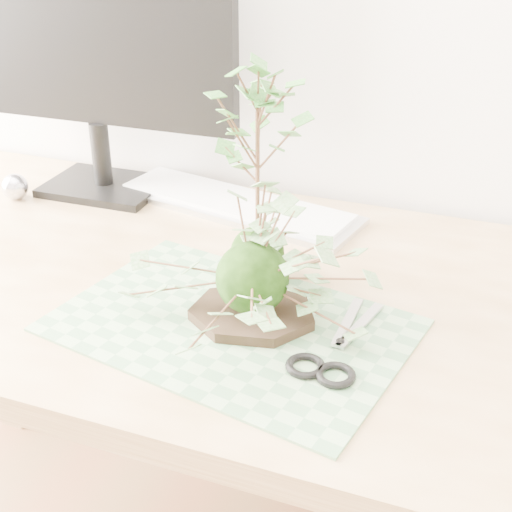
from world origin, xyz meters
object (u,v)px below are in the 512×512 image
object	(u,v)px
ivy_kokedama	(252,247)
monitor	(92,43)
desk	(229,328)
keyboard	(235,204)
maple_kokedama	(258,126)

from	to	relation	value
ivy_kokedama	monitor	world-z (taller)	monitor
desk	keyboard	size ratio (longest dim) A/B	3.24
maple_kokedama	keyboard	distance (m)	0.35
ivy_kokedama	maple_kokedama	xyz separation A→B (m)	(-0.04, 0.12, 0.12)
ivy_kokedama	monitor	bearing A→B (deg)	141.93
ivy_kokedama	monitor	distance (m)	0.58
desk	monitor	world-z (taller)	monitor
desk	monitor	distance (m)	0.57
ivy_kokedama	keyboard	size ratio (longest dim) A/B	0.71
desk	keyboard	bearing A→B (deg)	109.83
maple_kokedama	monitor	xyz separation A→B (m)	(-0.40, 0.22, 0.04)
maple_kokedama	monitor	world-z (taller)	monitor
desk	ivy_kokedama	size ratio (longest dim) A/B	4.54
desk	ivy_kokedama	xyz separation A→B (m)	(0.08, -0.09, 0.20)
ivy_kokedama	monitor	size ratio (longest dim) A/B	0.64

